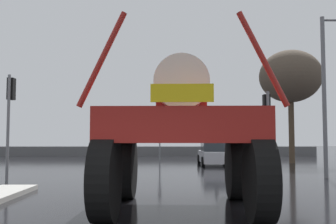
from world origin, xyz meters
name	(u,v)px	position (x,y,z in m)	size (l,w,h in m)	color
ground_plane	(156,168)	(0.00, 18.00, 0.00)	(120.00, 120.00, 0.00)	black
oversize_sprayer	(181,134)	(0.82, 4.80, 1.82)	(4.31, 5.18, 4.32)	black
sedan_ahead	(214,154)	(3.64, 20.17, 0.71)	(1.89, 4.10, 1.52)	#B7B7BF
traffic_signal_near_left	(10,104)	(-5.47, 10.17, 3.01)	(0.24, 0.54, 4.12)	slate
traffic_signal_near_right	(267,116)	(4.38, 10.18, 2.55)	(0.24, 0.54, 3.50)	slate
traffic_signal_far_left	(216,130)	(4.68, 26.80, 2.35)	(0.24, 0.55, 3.24)	slate
traffic_signal_far_right	(160,129)	(0.13, 26.80, 2.42)	(0.24, 0.55, 3.32)	slate
streetlight_near_right	(329,85)	(7.61, 12.06, 4.01)	(2.33, 0.24, 7.05)	slate
bare_tree_right	(290,77)	(9.16, 21.85, 5.92)	(4.24, 4.24, 7.77)	#473828
roadside_barrier	(159,151)	(0.00, 32.53, 0.45)	(29.99, 0.24, 0.90)	#59595B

